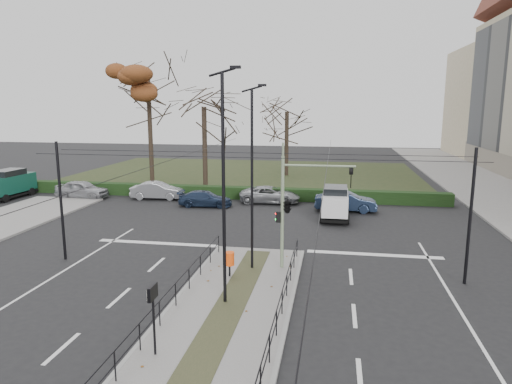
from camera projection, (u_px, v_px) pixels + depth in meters
ground at (242, 287)px, 19.74m from camera, size 140.00×140.00×0.00m
median_island at (229, 310)px, 17.30m from camera, size 4.40×15.00×0.14m
sidewalk_east at (506, 199)px, 38.01m from camera, size 8.00×90.00×0.14m
park at (246, 174)px, 51.71m from camera, size 38.00×26.00×0.10m
hedge at (216, 192)px, 38.65m from camera, size 38.00×1.00×1.00m
median_railing at (228, 289)px, 17.04m from camera, size 4.14×13.24×0.92m
catenary at (248, 202)px, 20.66m from camera, size 20.00×34.00×6.00m
traffic_light at (289, 204)px, 21.09m from camera, size 3.61×2.06×5.31m
litter_bin at (229, 259)px, 20.43m from camera, size 0.44×0.44×1.12m
info_panel at (153, 300)px, 13.78m from camera, size 0.13×0.59×2.26m
streetlamp_median_near at (224, 188)px, 17.03m from camera, size 0.75×0.15×8.96m
streetlamp_median_far at (252, 178)px, 20.80m from camera, size 0.71×0.15×8.50m
parked_car_first at (82, 189)px, 38.49m from camera, size 4.50×1.93×1.51m
parked_car_second at (157, 191)px, 38.10m from camera, size 4.48×1.91×1.44m
parked_car_third at (205, 199)px, 35.36m from camera, size 4.25×1.95×1.21m
parked_car_fourth at (270, 195)px, 36.59m from camera, size 4.85×2.31×1.33m
white_van at (335, 202)px, 31.33m from camera, size 1.96×4.16×2.26m
green_van at (9, 183)px, 38.30m from camera, size 2.09×4.87×2.43m
rust_tree at (148, 78)px, 44.39m from camera, size 8.94×8.94×13.44m
bare_tree_center at (287, 116)px, 49.56m from camera, size 6.71×6.71×9.25m
bare_tree_near at (204, 113)px, 40.69m from camera, size 7.37×7.37×9.97m
parked_car_fifth at (346, 201)px, 33.69m from camera, size 4.52×1.61×1.49m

